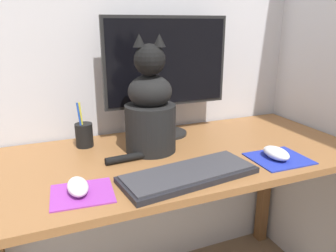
{
  "coord_description": "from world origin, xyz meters",
  "views": [
    {
      "loc": [
        -0.44,
        -1.01,
        1.19
      ],
      "look_at": [
        -0.05,
        -0.06,
        0.86
      ],
      "focal_mm": 35.0,
      "sensor_mm": 36.0,
      "label": 1
    }
  ],
  "objects_px": {
    "cat": "(150,110)",
    "pen_cup": "(84,135)",
    "keyboard": "(189,174)",
    "computer_mouse_right": "(276,153)",
    "monitor": "(167,69)",
    "computer_mouse_left": "(78,186)"
  },
  "relations": [
    {
      "from": "keyboard",
      "to": "computer_mouse_right",
      "type": "relative_size",
      "value": 3.97
    },
    {
      "from": "monitor",
      "to": "pen_cup",
      "type": "xyz_separation_m",
      "value": [
        -0.35,
        -0.01,
        -0.23
      ]
    },
    {
      "from": "monitor",
      "to": "keyboard",
      "type": "bearing_deg",
      "value": -103.03
    },
    {
      "from": "monitor",
      "to": "keyboard",
      "type": "distance_m",
      "value": 0.5
    },
    {
      "from": "keyboard",
      "to": "monitor",
      "type": "bearing_deg",
      "value": 69.9
    },
    {
      "from": "monitor",
      "to": "computer_mouse_left",
      "type": "bearing_deg",
      "value": -138.08
    },
    {
      "from": "monitor",
      "to": "keyboard",
      "type": "relative_size",
      "value": 1.17
    },
    {
      "from": "keyboard",
      "to": "computer_mouse_right",
      "type": "distance_m",
      "value": 0.34
    },
    {
      "from": "keyboard",
      "to": "pen_cup",
      "type": "height_order",
      "value": "pen_cup"
    },
    {
      "from": "monitor",
      "to": "computer_mouse_right",
      "type": "bearing_deg",
      "value": -57.95
    },
    {
      "from": "cat",
      "to": "keyboard",
      "type": "bearing_deg",
      "value": -66.22
    },
    {
      "from": "monitor",
      "to": "pen_cup",
      "type": "height_order",
      "value": "monitor"
    },
    {
      "from": "pen_cup",
      "to": "cat",
      "type": "bearing_deg",
      "value": -32.05
    },
    {
      "from": "keyboard",
      "to": "pen_cup",
      "type": "xyz_separation_m",
      "value": [
        -0.25,
        0.39,
        0.04
      ]
    },
    {
      "from": "computer_mouse_right",
      "to": "pen_cup",
      "type": "height_order",
      "value": "pen_cup"
    },
    {
      "from": "computer_mouse_left",
      "to": "computer_mouse_right",
      "type": "height_order",
      "value": "computer_mouse_right"
    },
    {
      "from": "computer_mouse_right",
      "to": "monitor",
      "type": "bearing_deg",
      "value": 122.05
    },
    {
      "from": "monitor",
      "to": "computer_mouse_left",
      "type": "xyz_separation_m",
      "value": [
        -0.42,
        -0.38,
        -0.26
      ]
    },
    {
      "from": "monitor",
      "to": "keyboard",
      "type": "xyz_separation_m",
      "value": [
        -0.09,
        -0.41,
        -0.27
      ]
    },
    {
      "from": "computer_mouse_left",
      "to": "computer_mouse_right",
      "type": "relative_size",
      "value": 0.95
    },
    {
      "from": "computer_mouse_left",
      "to": "pen_cup",
      "type": "xyz_separation_m",
      "value": [
        0.08,
        0.37,
        0.02
      ]
    },
    {
      "from": "cat",
      "to": "pen_cup",
      "type": "bearing_deg",
      "value": 164.4
    }
  ]
}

